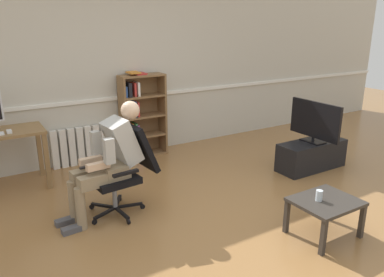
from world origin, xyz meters
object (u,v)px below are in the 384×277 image
(coffee_table, at_px, (325,205))
(drinking_glass, at_px, (319,195))
(office_chair, at_px, (126,166))
(bookshelf, at_px, (139,117))
(person_seated, at_px, (109,158))
(radiator, at_px, (84,145))
(tv_stand, at_px, (311,155))
(tv_screen, at_px, (315,121))
(computer_mouse, at_px, (9,131))

(coffee_table, distance_m, drinking_glass, 0.13)
(coffee_table, relative_size, drinking_glass, 5.75)
(drinking_glass, bearing_deg, office_chair, 133.00)
(bookshelf, bearing_deg, person_seated, -123.22)
(radiator, xyz_separation_m, person_seated, (-0.20, -1.70, 0.37))
(person_seated, bearing_deg, tv_stand, 80.58)
(person_seated, height_order, tv_screen, person_seated)
(radiator, bearing_deg, tv_screen, -35.06)
(computer_mouse, distance_m, radiator, 1.23)
(bookshelf, xyz_separation_m, drinking_glass, (0.51, -3.06, -0.19))
(drinking_glass, bearing_deg, tv_stand, 43.22)
(computer_mouse, height_order, bookshelf, bookshelf)
(computer_mouse, distance_m, tv_stand, 4.00)
(computer_mouse, xyz_separation_m, person_seated, (0.81, -1.19, -0.12))
(bookshelf, bearing_deg, office_chair, -118.60)
(computer_mouse, bearing_deg, bookshelf, 12.50)
(office_chair, bearing_deg, computer_mouse, -145.24)
(computer_mouse, height_order, radiator, computer_mouse)
(computer_mouse, relative_size, bookshelf, 0.08)
(tv_screen, bearing_deg, radiator, 54.89)
(radiator, relative_size, person_seated, 0.77)
(person_seated, xyz_separation_m, coffee_table, (1.63, -1.49, -0.33))
(bookshelf, xyz_separation_m, tv_screen, (1.85, -1.80, 0.08))
(office_chair, distance_m, tv_stand, 2.74)
(coffee_table, bearing_deg, computer_mouse, 132.32)
(coffee_table, bearing_deg, tv_stand, 45.42)
(tv_stand, distance_m, drinking_glass, 1.85)
(radiator, distance_m, tv_screen, 3.33)
(bookshelf, bearing_deg, drinking_glass, -80.51)
(person_seated, bearing_deg, office_chair, 90.00)
(drinking_glass, bearing_deg, person_seated, 136.97)
(radiator, height_order, drinking_glass, radiator)
(office_chair, distance_m, coffee_table, 2.10)
(office_chair, distance_m, tv_screen, 2.73)
(drinking_glass, bearing_deg, radiator, 113.36)
(bookshelf, height_order, tv_screen, bookshelf)
(tv_screen, bearing_deg, coffee_table, 135.33)
(tv_screen, height_order, drinking_glass, tv_screen)
(person_seated, distance_m, tv_screen, 2.91)
(bookshelf, relative_size, office_chair, 1.35)
(coffee_table, xyz_separation_m, drinking_glass, (-0.07, 0.03, 0.11))
(computer_mouse, xyz_separation_m, radiator, (1.01, 0.51, -0.49))
(radiator, distance_m, coffee_table, 3.50)
(computer_mouse, xyz_separation_m, tv_screen, (3.71, -1.39, -0.07))
(office_chair, distance_m, person_seated, 0.23)
(computer_mouse, height_order, office_chair, office_chair)
(computer_mouse, bearing_deg, drinking_glass, -48.18)
(tv_stand, distance_m, tv_screen, 0.50)
(bookshelf, distance_m, drinking_glass, 3.11)
(computer_mouse, bearing_deg, person_seated, -55.82)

